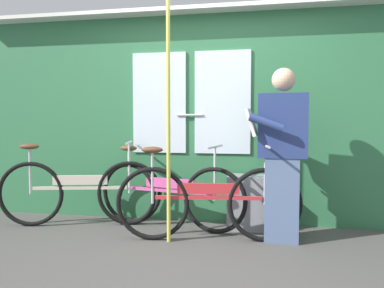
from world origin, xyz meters
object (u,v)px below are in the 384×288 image
Objects in this scene: passenger_reading_newspaper at (281,151)px; bicycle_near_door at (169,194)px; bicycle_leaning_behind at (79,191)px; trash_bin_by_wall at (247,202)px; bicycle_by_pole at (207,202)px; handrail_pole at (168,119)px.

bicycle_near_door is at bearing -7.90° from passenger_reading_newspaper.
passenger_reading_newspaper is (2.07, -0.14, 0.47)m from bicycle_leaning_behind.
bicycle_near_door reaches higher than trash_bin_by_wall.
trash_bin_by_wall is (0.34, 0.47, -0.09)m from bicycle_by_pole.
bicycle_near_door is at bearing -8.51° from bicycle_leaning_behind.
bicycle_leaning_behind is at bearing 161.90° from bicycle_by_pole.
bicycle_leaning_behind is 0.75× the size of handrail_pole.
trash_bin_by_wall is (1.75, 0.21, -0.09)m from bicycle_leaning_behind.
handrail_pole is (-1.01, -0.20, 0.29)m from passenger_reading_newspaper.
passenger_reading_newspaper reaches higher than bicycle_by_pole.
bicycle_leaning_behind reaches higher than bicycle_near_door.
passenger_reading_newspaper is at bearing 2.37° from bicycle_by_pole.
handrail_pole is at bearing -64.58° from bicycle_near_door.
handrail_pole reaches higher than bicycle_leaning_behind.
bicycle_near_door is 1.23m from passenger_reading_newspaper.
handrail_pole reaches higher than bicycle_by_pole.
bicycle_by_pole is 0.84m from handrail_pole.
bicycle_near_door is 0.89m from handrail_pole.
bicycle_by_pole is 1.08× the size of passenger_reading_newspaper.
bicycle_leaning_behind is 1.35m from handrail_pole.
passenger_reading_newspaper reaches higher than bicycle_leaning_behind.
handrail_pole is (-0.34, -0.08, 0.76)m from bicycle_by_pole.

